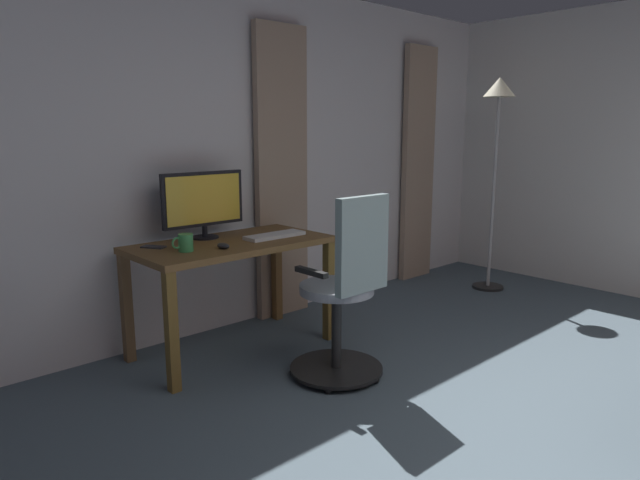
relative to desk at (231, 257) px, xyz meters
The scene contains 11 objects.
back_room_partition 0.82m from the desk, 116.21° to the right, with size 6.18×0.10×2.51m, color silver.
curtain_left_panel 2.49m from the desk, behind, with size 0.42×0.06×2.22m, color #9F856F.
curtain_right_panel 0.94m from the desk, 152.97° to the right, with size 0.47×0.06×2.22m, color #9F856F.
desk is the anchor object (origin of this frame).
office_chair 0.86m from the desk, 105.48° to the left, with size 0.56×0.56×1.10m.
computer_monitor 0.42m from the desk, 72.97° to the right, with size 0.59×0.18×0.44m.
computer_keyboard 0.33m from the desk, 164.83° to the left, with size 0.43×0.14×0.02m, color silver.
computer_mouse 0.26m from the desk, 44.54° to the left, with size 0.06×0.10×0.04m, color #232328.
cell_phone_face_up 0.50m from the desk, 18.64° to the right, with size 0.07×0.14×0.01m, color #333338.
mug_tea 0.41m from the desk, 10.85° to the left, with size 0.14×0.09×0.11m.
floor_lamp 2.75m from the desk, behind, with size 0.28×0.28×1.90m.
Camera 1 is at (2.24, 0.15, 1.46)m, focal length 31.70 mm.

